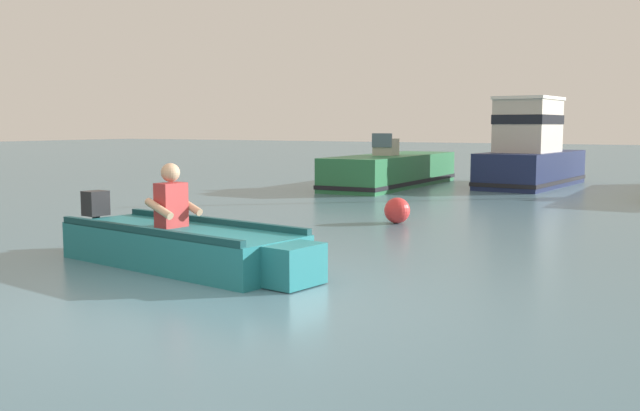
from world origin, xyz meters
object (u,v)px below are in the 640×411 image
rowboat_with_person (185,245)px  moored_boat_navy (530,154)px  moored_boat_green (392,171)px  mooring_buoy (397,210)px

rowboat_with_person → moored_boat_navy: bearing=86.3°
rowboat_with_person → moored_boat_navy: size_ratio=0.81×
rowboat_with_person → moored_boat_navy: moored_boat_navy is taller
moored_boat_green → moored_boat_navy: 3.70m
moored_boat_green → rowboat_with_person: bearing=-77.9°
rowboat_with_person → moored_boat_green: size_ratio=0.65×
moored_boat_green → moored_boat_navy: size_ratio=1.25×
rowboat_with_person → moored_boat_navy: (0.83, 13.01, 0.62)m
moored_boat_green → mooring_buoy: 7.38m
moored_boat_navy → moored_boat_green: bearing=-152.1°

